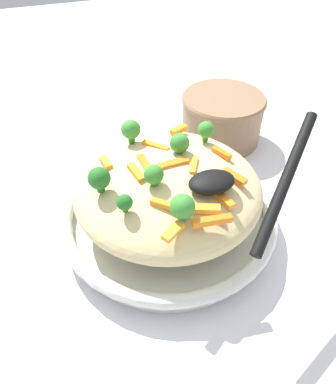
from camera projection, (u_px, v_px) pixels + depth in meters
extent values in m
plane|color=silver|center=(168.00, 226.00, 0.52)|extent=(2.40, 2.40, 0.00)
cylinder|color=silver|center=(168.00, 221.00, 0.51)|extent=(0.28, 0.28, 0.02)
torus|color=silver|center=(168.00, 211.00, 0.50)|extent=(0.30, 0.30, 0.02)
torus|color=black|center=(168.00, 209.00, 0.50)|extent=(0.29, 0.29, 0.00)
ellipsoid|color=#DBC689|center=(168.00, 188.00, 0.47)|extent=(0.25, 0.24, 0.08)
cube|color=orange|center=(194.00, 165.00, 0.45)|extent=(0.02, 0.03, 0.01)
cube|color=orange|center=(205.00, 209.00, 0.40)|extent=(0.04, 0.02, 0.01)
cube|color=orange|center=(222.00, 153.00, 0.47)|extent=(0.02, 0.03, 0.01)
cube|color=orange|center=(174.00, 165.00, 0.44)|extent=(0.04, 0.01, 0.01)
cube|color=orange|center=(173.00, 232.00, 0.37)|extent=(0.03, 0.02, 0.01)
cube|color=orange|center=(163.00, 204.00, 0.40)|extent=(0.03, 0.03, 0.01)
cube|color=orange|center=(106.00, 162.00, 0.46)|extent=(0.01, 0.03, 0.01)
cube|color=orange|center=(215.00, 183.00, 0.43)|extent=(0.02, 0.03, 0.01)
cube|color=orange|center=(137.00, 175.00, 0.43)|extent=(0.01, 0.03, 0.01)
cube|color=orange|center=(234.00, 177.00, 0.44)|extent=(0.02, 0.03, 0.01)
cube|color=orange|center=(153.00, 146.00, 0.48)|extent=(0.03, 0.03, 0.01)
cube|color=orange|center=(179.00, 130.00, 0.51)|extent=(0.03, 0.02, 0.01)
cube|color=orange|center=(212.00, 221.00, 0.38)|extent=(0.04, 0.01, 0.01)
cube|color=orange|center=(223.00, 198.00, 0.41)|extent=(0.02, 0.04, 0.01)
cube|color=orange|center=(144.00, 163.00, 0.45)|extent=(0.01, 0.04, 0.01)
cylinder|color=#205B1C|center=(101.00, 187.00, 0.42)|extent=(0.01, 0.01, 0.01)
sphere|color=#236B23|center=(99.00, 178.00, 0.41)|extent=(0.03, 0.03, 0.03)
cylinder|color=#377928|center=(182.00, 215.00, 0.39)|extent=(0.01, 0.01, 0.01)
sphere|color=#3D8E33|center=(182.00, 206.00, 0.38)|extent=(0.03, 0.03, 0.03)
cylinder|color=#377928|center=(154.00, 182.00, 0.42)|extent=(0.01, 0.01, 0.01)
sphere|color=#3D8E33|center=(154.00, 174.00, 0.41)|extent=(0.02, 0.02, 0.02)
cylinder|color=#377928|center=(132.00, 139.00, 0.49)|extent=(0.01, 0.01, 0.01)
sphere|color=#3D8E33|center=(131.00, 129.00, 0.48)|extent=(0.03, 0.03, 0.03)
cylinder|color=#205B1C|center=(125.00, 209.00, 0.39)|extent=(0.01, 0.01, 0.01)
sphere|color=#236B23|center=(124.00, 202.00, 0.39)|extent=(0.02, 0.02, 0.02)
cylinder|color=#377928|center=(179.00, 151.00, 0.47)|extent=(0.01, 0.01, 0.01)
sphere|color=#3D8E33|center=(180.00, 143.00, 0.46)|extent=(0.03, 0.03, 0.03)
cylinder|color=#377928|center=(205.00, 138.00, 0.49)|extent=(0.01, 0.01, 0.01)
sphere|color=#3D8E33|center=(206.00, 130.00, 0.49)|extent=(0.02, 0.02, 0.02)
ellipsoid|color=black|center=(212.00, 182.00, 0.41)|extent=(0.06, 0.04, 0.02)
cylinder|color=black|center=(286.00, 180.00, 0.36)|extent=(0.13, 0.12, 0.08)
cylinder|color=#8C6B4C|center=(222.00, 118.00, 0.66)|extent=(0.14, 0.14, 0.09)
torus|color=#8C6B4C|center=(224.00, 99.00, 0.63)|extent=(0.15, 0.15, 0.01)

